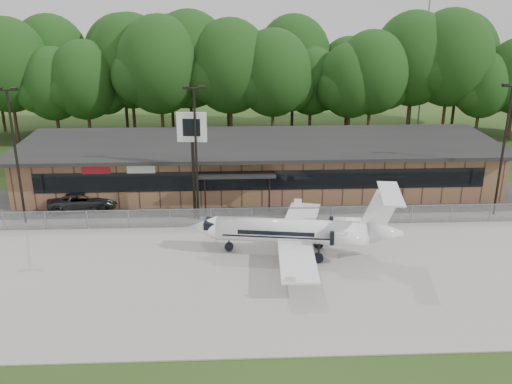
{
  "coord_description": "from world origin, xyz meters",
  "views": [
    {
      "loc": [
        -2.45,
        -23.92,
        16.78
      ],
      "look_at": [
        -0.8,
        12.0,
        3.84
      ],
      "focal_mm": 40.0,
      "sensor_mm": 36.0,
      "label": 1
    }
  ],
  "objects_px": {
    "business_jet": "(300,232)",
    "pole_sign": "(192,139)",
    "terminal": "(259,164)",
    "suv": "(83,200)"
  },
  "relations": [
    {
      "from": "business_jet",
      "to": "pole_sign",
      "type": "distance_m",
      "value": 10.91
    },
    {
      "from": "terminal",
      "to": "suv",
      "type": "xyz_separation_m",
      "value": [
        -14.29,
        -4.75,
        -1.42
      ]
    },
    {
      "from": "terminal",
      "to": "business_jet",
      "type": "distance_m",
      "value": 14.03
    },
    {
      "from": "business_jet",
      "to": "pole_sign",
      "type": "xyz_separation_m",
      "value": [
        -7.22,
        6.74,
        4.64
      ]
    },
    {
      "from": "suv",
      "to": "pole_sign",
      "type": "xyz_separation_m",
      "value": [
        9.02,
        -2.4,
        5.58
      ]
    },
    {
      "from": "terminal",
      "to": "pole_sign",
      "type": "height_order",
      "value": "pole_sign"
    },
    {
      "from": "business_jet",
      "to": "pole_sign",
      "type": "relative_size",
      "value": 1.71
    },
    {
      "from": "pole_sign",
      "to": "terminal",
      "type": "bearing_deg",
      "value": 59.59
    },
    {
      "from": "terminal",
      "to": "suv",
      "type": "relative_size",
      "value": 7.55
    },
    {
      "from": "suv",
      "to": "terminal",
      "type": "bearing_deg",
      "value": -81.08
    }
  ]
}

